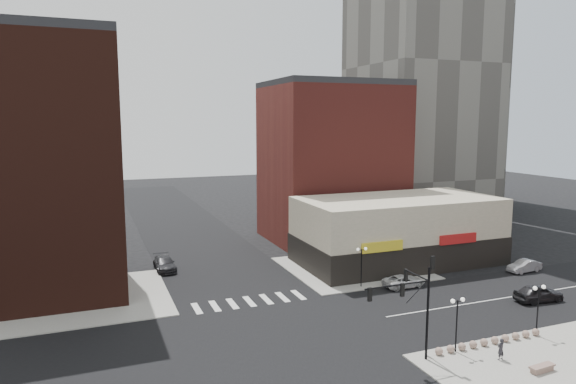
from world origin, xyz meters
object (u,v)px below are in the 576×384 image
street_lamp_ne (362,257)px  stone_bench (542,368)px  street_lamp_se_a (457,311)px  silver_sedan (524,266)px  pedestrian (501,349)px  dark_sedan_east (538,293)px  street_lamp_se_b (539,298)px  traffic_signal (414,295)px  dark_sedan_north (165,263)px  white_suv (404,281)px

street_lamp_ne → stone_bench: 21.05m
street_lamp_se_a → silver_sedan: 25.59m
silver_sedan → pedestrian: pedestrian is taller
silver_sedan → street_lamp_se_a: bearing=-60.5°
dark_sedan_east → stone_bench: size_ratio=2.36×
street_lamp_se_b → pedestrian: 6.70m
street_lamp_se_a → dark_sedan_east: size_ratio=0.87×
street_lamp_se_a → stone_bench: (3.49, -4.69, -2.92)m
street_lamp_ne → silver_sedan: size_ratio=0.98×
traffic_signal → stone_bench: traffic_signal is taller
traffic_signal → street_lamp_ne: 16.62m
dark_sedan_north → pedestrian: size_ratio=3.35×
traffic_signal → dark_sedan_north: (-13.41, 29.75, -4.18)m
street_lamp_ne → pedestrian: street_lamp_ne is taller
traffic_signal → white_suv: bearing=57.8°
dark_sedan_north → pedestrian: 37.52m
street_lamp_se_b → dark_sedan_north: 39.18m
traffic_signal → pedestrian: 7.56m
traffic_signal → white_suv: (9.01, 14.33, -4.32)m
dark_sedan_north → traffic_signal: bearing=-66.4°
dark_sedan_east → silver_sedan: dark_sedan_east is taller
street_lamp_se_b → silver_sedan: 19.46m
street_lamp_se_b → dark_sedan_north: bearing=130.1°
street_lamp_se_a → silver_sedan: size_ratio=0.98×
dark_sedan_east → dark_sedan_north: 39.88m
street_lamp_se_b → street_lamp_ne: 17.46m
street_lamp_se_a → stone_bench: bearing=-53.4°
street_lamp_se_a → street_lamp_ne: size_ratio=1.00×
street_lamp_se_b → traffic_signal: bearing=179.2°
street_lamp_ne → dark_sedan_north: size_ratio=0.77×
street_lamp_se_a → white_suv: size_ratio=0.91×
street_lamp_se_a → traffic_signal: bearing=177.4°
street_lamp_ne → stone_bench: size_ratio=2.05×
white_suv → street_lamp_se_b: bearing=-170.8°
street_lamp_se_b → dark_sedan_east: bearing=41.9°
street_lamp_se_b → white_suv: 15.00m
silver_sedan → dark_sedan_north: dark_sedan_north is taller
street_lamp_se_b → dark_sedan_east: street_lamp_se_b is taller
silver_sedan → traffic_signal: bearing=-65.0°
white_suv → traffic_signal: bearing=146.3°
pedestrian → stone_bench: bearing=111.0°
traffic_signal → street_lamp_se_b: size_ratio=1.87×
dark_sedan_east → silver_sedan: size_ratio=1.14×
silver_sedan → street_lamp_ne: bearing=-99.5°
dark_sedan_north → pedestrian: pedestrian is taller
traffic_signal → pedestrian: traffic_signal is taller
traffic_signal → street_lamp_se_a: size_ratio=1.87×
pedestrian → street_lamp_ne: bearing=-94.0°
dark_sedan_east → pedestrian: 15.18m
street_lamp_se_a → dark_sedan_east: (14.82, 6.11, -2.47)m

